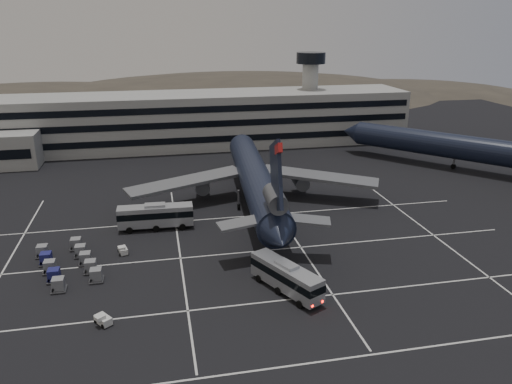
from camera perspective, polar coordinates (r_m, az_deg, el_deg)
ground at (r=70.08m, az=-3.47°, el=-8.56°), size 260.00×260.00×0.00m
lane_markings at (r=70.83m, az=-2.79°, el=-8.22°), size 90.00×55.62×0.01m
terminal at (r=135.20m, az=-9.23°, el=7.97°), size 125.00×26.00×24.00m
hills at (r=237.23m, az=-5.13°, el=8.22°), size 352.00×180.00×44.00m
trijet_main at (r=90.22m, az=-0.08°, el=1.54°), size 47.32×57.69×18.08m
trijet_far at (r=121.94m, az=22.32°, el=4.85°), size 42.39×46.90×18.08m
bus_near at (r=63.30m, az=3.47°, el=-9.55°), size 7.32×11.28×3.98m
bus_far at (r=82.93m, az=-11.40°, el=-2.61°), size 12.20×3.39×4.28m
tug_a at (r=75.99m, az=-14.96°, el=-6.43°), size 1.67×2.22×1.28m
tug_b at (r=60.34m, az=-17.02°, el=-13.77°), size 2.23×2.40×1.33m
uld_cluster at (r=73.98m, az=-20.68°, el=-7.55°), size 10.65×14.78×1.74m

